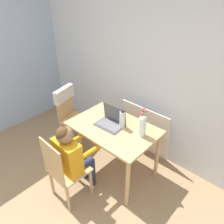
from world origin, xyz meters
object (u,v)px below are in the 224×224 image
Objects in this scene: flower_vase at (142,125)px; laptop at (112,120)px; water_bottle at (122,120)px; chair_occupied at (64,170)px; chair_spare at (69,107)px; person_seated at (71,153)px.

laptop is at bearing -170.59° from flower_vase.
laptop is 0.16m from water_bottle.
chair_occupied is 0.90m from water_bottle.
water_bottle is (-0.27, -0.04, -0.02)m from flower_vase.
chair_spare is at bearing -178.58° from flower_vase.
chair_occupied is at bearing 90.00° from person_seated.
laptop reaches higher than chair_occupied.
water_bottle is (1.08, -0.00, 0.25)m from chair_spare.
laptop is at bearing -92.15° from chair_occupied.
water_bottle is (0.15, 0.03, 0.06)m from laptop.
laptop is at bearing -106.41° from chair_spare.
flower_vase is (0.42, 0.07, 0.09)m from laptop.
laptop is 1.42× the size of water_bottle.
chair_spare reaches higher than chair_occupied.
chair_occupied is 1.04m from flower_vase.
flower_vase reaches higher than chair_occupied.
chair_spare is (-0.87, 0.78, 0.15)m from chair_occupied.
person_seated reaches higher than water_bottle.
person_seated reaches higher than laptop.
laptop reaches higher than chair_spare.
person_seated is (0.00, 0.12, 0.19)m from chair_occupied.
person_seated is 2.86× the size of laptop.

